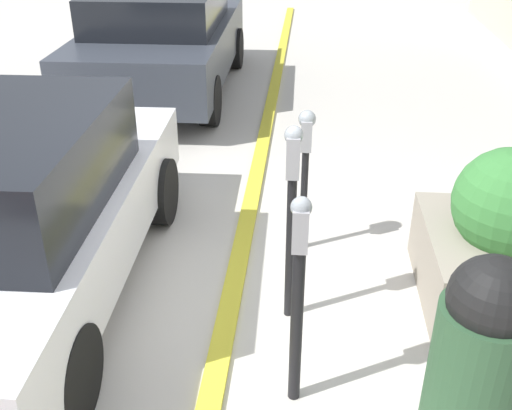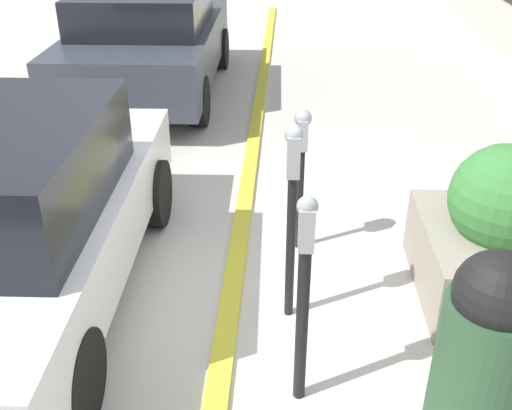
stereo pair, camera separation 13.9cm
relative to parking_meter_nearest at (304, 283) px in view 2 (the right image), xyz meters
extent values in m
plane|color=beige|center=(0.88, 0.45, -0.89)|extent=(40.00, 40.00, 0.00)
cube|color=gold|center=(0.88, 0.53, -0.87)|extent=(24.50, 0.16, 0.04)
cylinder|color=black|center=(0.00, 0.00, -0.32)|extent=(0.08, 0.08, 1.14)
cube|color=#99999E|center=(0.00, 0.00, 0.38)|extent=(0.14, 0.09, 0.26)
sphere|color=gray|center=(0.00, 0.00, 0.51)|extent=(0.12, 0.12, 0.12)
cylinder|color=black|center=(0.84, 0.07, -0.30)|extent=(0.07, 0.07, 1.18)
cube|color=#99999E|center=(0.84, 0.07, 0.44)|extent=(0.15, 0.09, 0.29)
sphere|color=gray|center=(0.84, 0.07, 0.59)|extent=(0.13, 0.13, 0.13)
cylinder|color=black|center=(1.80, -0.01, -0.41)|extent=(0.06, 0.06, 0.97)
cube|color=#99999E|center=(1.80, -0.01, 0.21)|extent=(0.17, 0.09, 0.26)
sphere|color=gray|center=(1.80, -0.01, 0.34)|extent=(0.15, 0.15, 0.15)
cube|color=gray|center=(1.19, -1.53, -0.60)|extent=(1.33, 1.11, 0.58)
sphere|color=#387A38|center=(1.19, -1.53, -0.04)|extent=(0.84, 0.84, 0.84)
cube|color=silver|center=(0.94, 2.24, -0.29)|extent=(3.96, 1.99, 0.57)
cylinder|color=black|center=(2.16, 1.37, -0.57)|extent=(0.64, 0.23, 0.64)
cylinder|color=black|center=(-0.27, 1.37, -0.57)|extent=(0.64, 0.23, 0.64)
cube|color=#383D47|center=(6.21, 2.21, -0.19)|extent=(4.60, 2.06, 0.72)
cube|color=black|center=(6.03, 2.21, 0.43)|extent=(2.41, 1.78, 0.53)
cylinder|color=black|center=(7.63, 1.30, -0.55)|extent=(0.68, 0.24, 0.68)
cylinder|color=black|center=(7.63, 3.13, -0.55)|extent=(0.68, 0.24, 0.68)
cylinder|color=black|center=(4.80, 1.30, -0.55)|extent=(0.68, 0.24, 0.68)
cylinder|color=black|center=(4.80, 3.13, -0.55)|extent=(0.68, 0.24, 0.68)
cylinder|color=#2D5133|center=(-0.20, -1.03, -0.43)|extent=(0.54, 0.54, 0.94)
sphere|color=black|center=(-0.20, -1.03, 0.11)|extent=(0.49, 0.49, 0.49)
camera|label=1|loc=(-2.83, -0.01, 2.06)|focal=42.00mm
camera|label=2|loc=(-2.84, 0.13, 2.06)|focal=42.00mm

